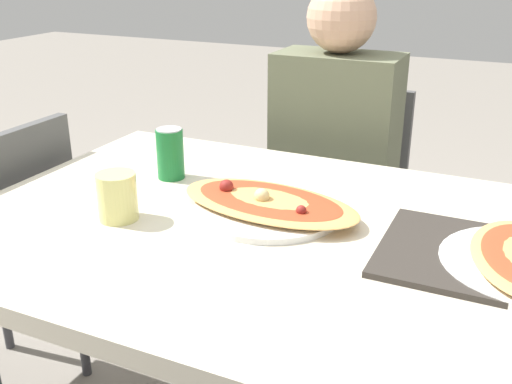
{
  "coord_description": "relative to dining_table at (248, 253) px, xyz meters",
  "views": [
    {
      "loc": [
        0.49,
        -1.02,
        1.3
      ],
      "look_at": [
        0.01,
        0.02,
        0.84
      ],
      "focal_mm": 42.0,
      "sensor_mm": 36.0,
      "label": 1
    }
  ],
  "objects": [
    {
      "name": "soda_can",
      "position": [
        -0.28,
        0.15,
        0.14
      ],
      "size": [
        0.07,
        0.07,
        0.12
      ],
      "color": "#197233",
      "rests_on": "dining_table"
    },
    {
      "name": "chair_far_seated",
      "position": [
        -0.03,
        0.78,
        -0.19
      ],
      "size": [
        0.4,
        0.4,
        0.88
      ],
      "rotation": [
        0.0,
        0.0,
        3.14
      ],
      "color": "#4C4C4C",
      "rests_on": "ground_plane"
    },
    {
      "name": "serving_tray",
      "position": [
        0.47,
        0.02,
        0.08
      ],
      "size": [
        0.38,
        0.3,
        0.01
      ],
      "color": "#332D28",
      "rests_on": "dining_table"
    },
    {
      "name": "drink_glass",
      "position": [
        -0.25,
        -0.1,
        0.13
      ],
      "size": [
        0.08,
        0.08,
        0.1
      ],
      "color": "#E0DB7F",
      "rests_on": "dining_table"
    },
    {
      "name": "dining_table",
      "position": [
        0.0,
        0.0,
        0.0
      ],
      "size": [
        1.2,
        0.91,
        0.78
      ],
      "color": "beige",
      "rests_on": "ground_plane"
    },
    {
      "name": "chair_side_left",
      "position": [
        -0.79,
        0.03,
        -0.19
      ],
      "size": [
        0.4,
        0.4,
        0.88
      ],
      "rotation": [
        0.0,
        0.0,
        1.57
      ],
      "color": "#4C4C4C",
      "rests_on": "ground_plane"
    },
    {
      "name": "pizza_main",
      "position": [
        0.02,
        0.06,
        0.09
      ],
      "size": [
        0.43,
        0.32,
        0.06
      ],
      "color": "white",
      "rests_on": "dining_table"
    },
    {
      "name": "person_seated",
      "position": [
        -0.03,
        0.67,
        0.01
      ],
      "size": [
        0.37,
        0.23,
        1.22
      ],
      "rotation": [
        0.0,
        0.0,
        3.14
      ],
      "color": "#2D2D38",
      "rests_on": "ground_plane"
    }
  ]
}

